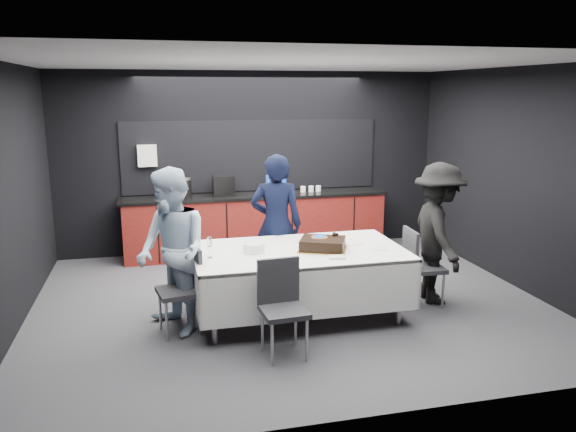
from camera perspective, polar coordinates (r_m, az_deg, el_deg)
The scene contains 18 objects.
ground at distance 6.84m, azimuth 0.20°, elevation -8.79°, with size 6.00×6.00×0.00m, color #3D3D42.
room_shell at distance 6.40m, azimuth 0.21°, elevation 6.89°, with size 6.04×5.04×2.82m.
kitchenette at distance 8.76m, azimuth -3.35°, elevation -0.31°, with size 4.10×0.64×2.05m.
party_table at distance 6.26m, azimuth 1.08°, elevation -4.63°, with size 2.32×1.32×0.78m.
cake_assembly at distance 6.21m, azimuth 3.54°, elevation -2.86°, with size 0.64×0.59×0.16m.
plate_stack at distance 6.12m, azimuth -3.49°, elevation -3.22°, with size 0.24×0.24×0.10m, color white.
loose_plate_near at distance 5.74m, azimuth -2.10°, elevation -4.76°, with size 0.21×0.21×0.01m, color white.
loose_plate_right_a at distance 6.51m, azimuth 6.70°, elevation -2.73°, with size 0.21×0.21×0.01m, color white.
loose_plate_right_b at distance 6.33m, azimuth 9.30°, elevation -3.25°, with size 0.20×0.20×0.01m, color white.
loose_plate_far at distance 6.57m, azimuth 0.85°, elevation -2.50°, with size 0.19×0.19×0.01m, color white.
fork_pile at distance 5.91m, azimuth 4.97°, elevation -4.20°, with size 0.17×0.11×0.03m, color white.
champagne_flute at distance 5.93m, azimuth -7.99°, elevation -2.75°, with size 0.06×0.06×0.22m.
chair_left at distance 5.99m, azimuth -10.33°, elevation -6.71°, with size 0.49×0.49×0.92m.
chair_right at distance 6.79m, azimuth 13.12°, elevation -4.52°, with size 0.45×0.45×0.92m.
chair_near at distance 5.43m, azimuth -0.66°, elevation -8.56°, with size 0.45×0.45×0.92m.
person_center at distance 6.93m, azimuth -1.20°, elevation -0.89°, with size 0.64×0.42×1.76m, color black.
person_left at distance 5.92m, azimuth -11.69°, elevation -3.59°, with size 0.85×0.66×1.74m, color #ABC1D7.
person_right at distance 6.89m, azimuth 15.00°, elevation -1.72°, with size 1.09×0.63×1.69m, color black.
Camera 1 is at (-1.52, -6.19, 2.50)m, focal length 35.00 mm.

